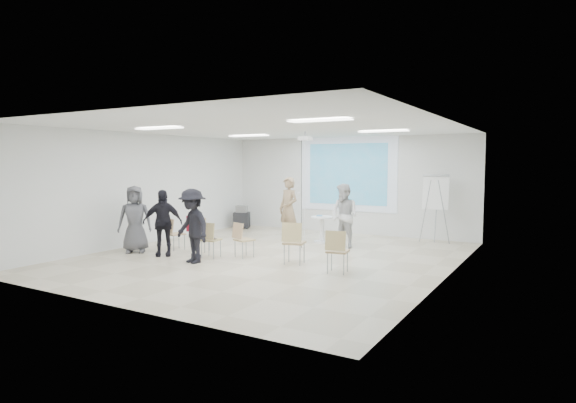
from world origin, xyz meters
The scene contains 30 objects.
floor centered at (0.00, 0.00, -0.05)m, with size 8.00×9.00×0.10m, color beige.
ceiling centered at (0.00, 0.00, 3.05)m, with size 8.00×9.00×0.10m, color white.
wall_back centered at (0.00, 4.55, 1.50)m, with size 8.00×0.10×3.00m, color silver.
wall_left centered at (-4.05, 0.00, 1.50)m, with size 0.10×9.00×3.00m, color silver.
wall_right centered at (4.05, 0.00, 1.50)m, with size 0.10×9.00×3.00m, color silver.
projection_halo centered at (0.00, 4.49, 1.85)m, with size 3.20×0.01×2.30m, color silver.
projection_image centered at (0.00, 4.47, 1.85)m, with size 2.60×0.01×1.90m, color teal.
pedestal_table centered at (0.15, 2.40, 0.42)m, with size 0.77×0.77×0.76m.
player_left centered at (-0.87, 2.32, 1.02)m, with size 0.74×0.50×2.04m, color tan.
player_right centered at (0.97, 2.04, 0.92)m, with size 0.89×0.71×1.84m, color silver.
controller_left centered at (-0.69, 2.57, 1.34)m, with size 0.04×0.12×0.04m, color silver.
controller_right centered at (0.79, 2.29, 1.24)m, with size 0.04×0.12×0.04m, color white.
chair_far_left centered at (-2.61, -0.45, 0.47)m, with size 0.49×0.50×0.80m.
chair_left_mid centered at (-1.86, -0.34, 0.51)m, with size 0.52×0.54×0.87m.
chair_left_inner centered at (-1.16, -0.82, 0.49)m, with size 0.44×0.47×0.84m.
chair_center centered at (-0.55, -0.40, 0.49)m, with size 0.50×0.52×0.82m.
chair_right_inner centered at (0.87, -0.46, 0.55)m, with size 0.53×0.56×0.93m.
chair_right_far centered at (2.03, -0.77, 0.52)m, with size 0.48×0.51×0.87m.
red_jacket centered at (-1.89, -0.49, 0.72)m, with size 0.40×0.09×0.38m, color #AB1529.
laptop centered at (-1.17, -0.73, 0.45)m, with size 0.31×0.22×0.02m, color black.
audience_left centered at (-2.31, -1.15, 0.90)m, with size 1.05×0.63×1.80m, color black.
audience_mid centered at (-1.15, -1.41, 0.93)m, with size 1.20×0.66×1.86m, color black.
audience_outer centered at (-3.21, -1.16, 0.92)m, with size 0.90×0.59×1.84m, color #58575C.
flipchart_easel centered at (2.85, 3.90, 1.39)m, with size 0.82×0.62×1.89m.
av_cart centered at (-3.49, 3.70, 0.35)m, with size 0.63×0.58×0.77m.
ceiling_projector centered at (0.10, 1.49, 2.69)m, with size 0.30×0.25×3.00m.
fluor_panel_nw centered at (-2.00, 2.00, 2.97)m, with size 1.20×0.30×0.02m, color white.
fluor_panel_ne centered at (2.00, 2.00, 2.97)m, with size 1.20×0.30×0.02m, color white.
fluor_panel_sw centered at (-2.00, -1.50, 2.97)m, with size 1.20×0.30×0.02m, color white.
fluor_panel_se centered at (2.00, -1.50, 2.97)m, with size 1.20×0.30×0.02m, color white.
Camera 1 is at (5.93, -9.41, 2.20)m, focal length 30.00 mm.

